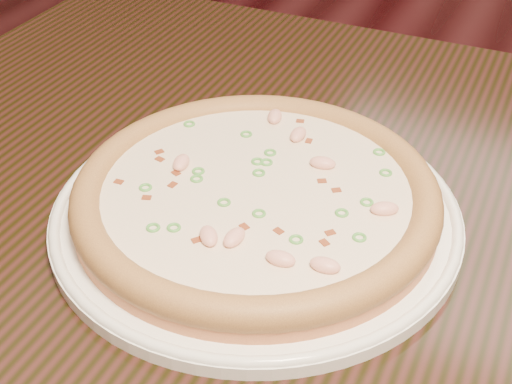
% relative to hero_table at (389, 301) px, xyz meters
% --- Properties ---
extents(hero_table, '(1.20, 0.80, 0.75)m').
position_rel_hero_table_xyz_m(hero_table, '(0.00, 0.00, 0.00)').
color(hero_table, black).
rests_on(hero_table, ground).
extents(plate, '(0.36, 0.36, 0.02)m').
position_rel_hero_table_xyz_m(plate, '(-0.12, -0.05, 0.11)').
color(plate, white).
rests_on(plate, hero_table).
extents(pizza, '(0.32, 0.32, 0.03)m').
position_rel_hero_table_xyz_m(pizza, '(-0.12, -0.05, 0.13)').
color(pizza, '#C78149').
rests_on(pizza, plate).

